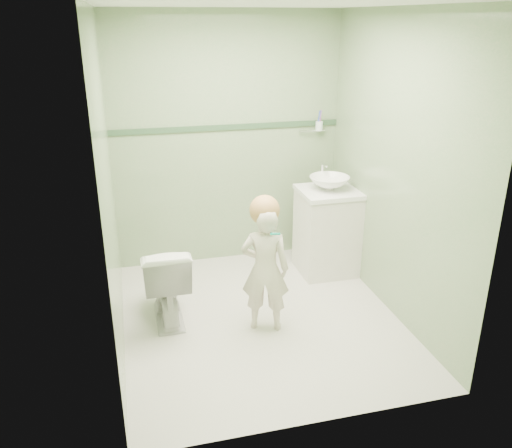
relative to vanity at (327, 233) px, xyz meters
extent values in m
plane|color=beige|center=(-0.84, -0.70, -0.40)|extent=(2.50, 2.50, 0.00)
cube|color=gray|center=(-0.84, 0.55, 0.80)|extent=(2.20, 0.04, 2.40)
cube|color=gray|center=(-0.84, -1.95, 0.80)|extent=(2.20, 0.04, 2.40)
cube|color=gray|center=(-1.94, -0.70, 0.80)|extent=(0.04, 2.50, 2.40)
cube|color=gray|center=(0.26, -0.70, 0.80)|extent=(0.04, 2.50, 2.40)
plane|color=white|center=(-0.84, -0.70, 2.00)|extent=(2.50, 2.50, 0.00)
cube|color=#314F34|center=(-0.84, 0.54, 0.95)|extent=(2.20, 0.02, 0.05)
cube|color=silver|center=(0.00, 0.00, 0.00)|extent=(0.52, 0.50, 0.80)
cube|color=white|center=(0.00, 0.00, 0.41)|extent=(0.54, 0.52, 0.04)
imported|color=white|center=(0.00, 0.00, 0.49)|extent=(0.37, 0.37, 0.13)
cylinder|color=silver|center=(0.00, 0.20, 0.55)|extent=(0.03, 0.03, 0.18)
cylinder|color=silver|center=(0.00, 0.15, 0.63)|extent=(0.02, 0.12, 0.02)
cylinder|color=silver|center=(0.00, 0.50, 0.88)|extent=(0.26, 0.02, 0.02)
cylinder|color=silver|center=(0.06, 0.48, 0.93)|extent=(0.07, 0.07, 0.09)
cylinder|color=#E23142|center=(0.07, 0.48, 1.00)|extent=(0.01, 0.01, 0.17)
cylinder|color=#8653B8|center=(0.06, 0.47, 1.00)|extent=(0.01, 0.01, 0.17)
cylinder|color=#8653B8|center=(0.06, 0.47, 1.00)|extent=(0.01, 0.01, 0.17)
cylinder|color=blue|center=(0.05, 0.47, 1.00)|extent=(0.01, 0.01, 0.17)
imported|color=white|center=(-1.58, -0.50, -0.06)|extent=(0.38, 0.66, 0.68)
imported|color=beige|center=(-0.84, -0.83, 0.11)|extent=(0.43, 0.35, 1.02)
sphere|color=#B7824B|center=(-0.84, -0.81, 0.59)|extent=(0.23, 0.23, 0.23)
cylinder|color=#059B8A|center=(-0.80, -0.98, 0.46)|extent=(0.11, 0.11, 0.06)
cube|color=white|center=(-0.85, -0.91, 0.50)|extent=(0.03, 0.03, 0.02)
camera|label=1|loc=(-1.80, -4.33, 1.92)|focal=36.86mm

